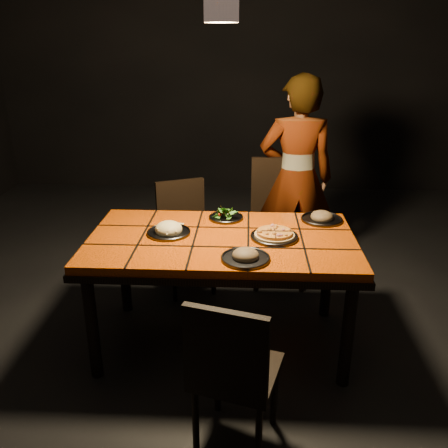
{
  "coord_description": "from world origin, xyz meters",
  "views": [
    {
      "loc": [
        0.15,
        -2.63,
        1.86
      ],
      "look_at": [
        0.01,
        0.03,
        0.82
      ],
      "focal_mm": 38.0,
      "sensor_mm": 36.0,
      "label": 1
    }
  ],
  "objects_px": {
    "chair_near": "(232,369)",
    "chair_far_right": "(279,212)",
    "diner": "(296,179)",
    "dining_table": "(222,249)",
    "plate_pizza": "(274,235)",
    "plate_pasta": "(169,230)",
    "chair_far_left": "(185,228)"
  },
  "relations": [
    {
      "from": "plate_pizza",
      "to": "plate_pasta",
      "type": "distance_m",
      "value": 0.64
    },
    {
      "from": "plate_pasta",
      "to": "chair_far_right",
      "type": "bearing_deg",
      "value": 52.05
    },
    {
      "from": "chair_near",
      "to": "chair_far_right",
      "type": "relative_size",
      "value": 0.84
    },
    {
      "from": "chair_far_left",
      "to": "diner",
      "type": "bearing_deg",
      "value": -5.38
    },
    {
      "from": "chair_far_left",
      "to": "plate_pizza",
      "type": "distance_m",
      "value": 1.05
    },
    {
      "from": "chair_near",
      "to": "diner",
      "type": "distance_m",
      "value": 2.02
    },
    {
      "from": "dining_table",
      "to": "plate_pizza",
      "type": "distance_m",
      "value": 0.33
    },
    {
      "from": "plate_pizza",
      "to": "dining_table",
      "type": "bearing_deg",
      "value": 179.72
    },
    {
      "from": "dining_table",
      "to": "chair_near",
      "type": "height_order",
      "value": "chair_near"
    },
    {
      "from": "chair_far_right",
      "to": "diner",
      "type": "xyz_separation_m",
      "value": [
        0.13,
        0.1,
        0.25
      ]
    },
    {
      "from": "plate_pasta",
      "to": "dining_table",
      "type": "bearing_deg",
      "value": -5.72
    },
    {
      "from": "chair_near",
      "to": "chair_far_left",
      "type": "height_order",
      "value": "chair_far_left"
    },
    {
      "from": "dining_table",
      "to": "chair_near",
      "type": "distance_m",
      "value": 0.9
    },
    {
      "from": "chair_near",
      "to": "diner",
      "type": "height_order",
      "value": "diner"
    },
    {
      "from": "chair_far_left",
      "to": "plate_pasta",
      "type": "relative_size",
      "value": 3.18
    },
    {
      "from": "diner",
      "to": "chair_near",
      "type": "bearing_deg",
      "value": 75.04
    },
    {
      "from": "chair_far_right",
      "to": "plate_pasta",
      "type": "distance_m",
      "value": 1.21
    },
    {
      "from": "plate_pizza",
      "to": "chair_far_right",
      "type": "bearing_deg",
      "value": 84.8
    },
    {
      "from": "chair_near",
      "to": "chair_far_left",
      "type": "xyz_separation_m",
      "value": [
        -0.43,
        1.65,
        0.01
      ]
    },
    {
      "from": "dining_table",
      "to": "chair_far_right",
      "type": "distance_m",
      "value": 1.06
    },
    {
      "from": "chair_far_left",
      "to": "plate_pizza",
      "type": "bearing_deg",
      "value": -73.85
    },
    {
      "from": "chair_far_right",
      "to": "plate_pizza",
      "type": "relative_size",
      "value": 3.42
    },
    {
      "from": "chair_near",
      "to": "plate_pizza",
      "type": "xyz_separation_m",
      "value": [
        0.22,
        0.88,
        0.29
      ]
    },
    {
      "from": "chair_far_right",
      "to": "diner",
      "type": "bearing_deg",
      "value": 34.57
    },
    {
      "from": "chair_far_left",
      "to": "plate_pizza",
      "type": "xyz_separation_m",
      "value": [
        0.65,
        -0.78,
        0.28
      ]
    },
    {
      "from": "dining_table",
      "to": "chair_far_right",
      "type": "relative_size",
      "value": 1.64
    },
    {
      "from": "dining_table",
      "to": "diner",
      "type": "relative_size",
      "value": 0.99
    },
    {
      "from": "diner",
      "to": "plate_pizza",
      "type": "relative_size",
      "value": 5.68
    },
    {
      "from": "chair_far_left",
      "to": "dining_table",
      "type": "bearing_deg",
      "value": -90.42
    },
    {
      "from": "dining_table",
      "to": "plate_pizza",
      "type": "bearing_deg",
      "value": -0.28
    },
    {
      "from": "dining_table",
      "to": "chair_far_left",
      "type": "relative_size",
      "value": 1.91
    },
    {
      "from": "chair_near",
      "to": "plate_pasta",
      "type": "bearing_deg",
      "value": -49.32
    }
  ]
}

